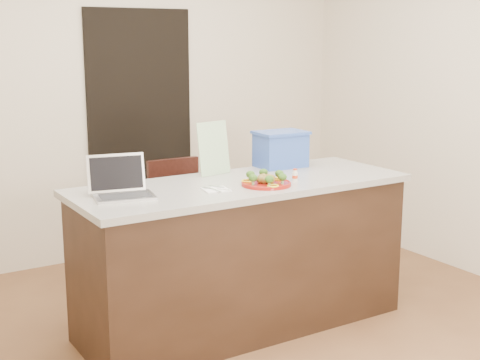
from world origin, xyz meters
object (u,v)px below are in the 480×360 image
laptop (121,185)px  chair (180,213)px  blue_box (281,149)px  island (242,254)px  plate (266,183)px  napkin (216,190)px  yogurt_bottle (295,176)px

laptop → chair: (0.79, 0.87, -0.47)m
blue_box → chair: bearing=127.9°
island → laptop: laptop is taller
blue_box → island: bearing=-147.7°
plate → laptop: 0.85m
plate → napkin: bearing=171.4°
yogurt_bottle → chair: yogurt_bottle is taller
island → napkin: bearing=-155.5°
laptop → blue_box: size_ratio=1.03×
plate → blue_box: (0.41, 0.43, 0.11)m
island → napkin: (-0.25, -0.11, 0.46)m
napkin → blue_box: size_ratio=0.41×
laptop → blue_box: bearing=22.4°
plate → yogurt_bottle: yogurt_bottle is taller
island → blue_box: (0.47, 0.27, 0.58)m
island → plate: bearing=-67.0°
yogurt_bottle → chair: 1.16m
yogurt_bottle → laptop: 1.07m
island → yogurt_bottle: (0.29, -0.14, 0.49)m
plate → laptop: size_ratio=0.83×
chair → island: bearing=-90.9°
napkin → plate: bearing=-8.6°
island → yogurt_bottle: bearing=-25.4°
plate → blue_box: blue_box is taller
blue_box → yogurt_bottle: bearing=-111.5°
plate → yogurt_bottle: 0.23m
laptop → yogurt_bottle: bearing=2.1°
island → blue_box: blue_box is taller
napkin → blue_box: 0.83m
island → yogurt_bottle: yogurt_bottle is taller
napkin → chair: napkin is taller
plate → chair: 1.14m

